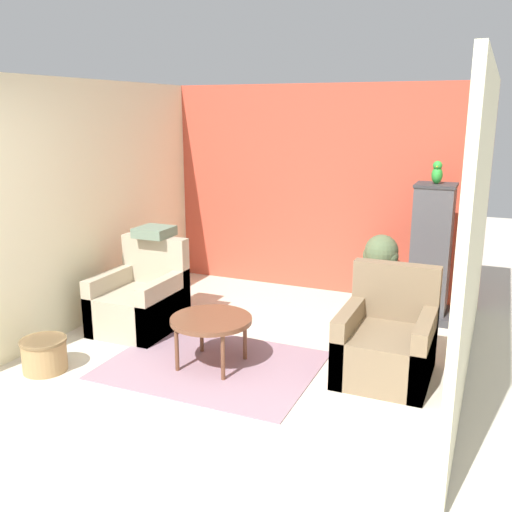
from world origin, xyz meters
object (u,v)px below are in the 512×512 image
at_px(wicker_basket, 44,354).
at_px(armchair_right, 387,344).
at_px(armchair_left, 141,302).
at_px(potted_plant, 381,258).
at_px(parrot, 437,173).
at_px(birdcage, 431,255).
at_px(coffee_table, 211,322).

bearing_deg(wicker_basket, armchair_right, 21.65).
relative_size(armchair_left, armchair_right, 1.00).
height_order(armchair_left, potted_plant, armchair_left).
xyz_separation_m(armchair_right, parrot, (0.14, 1.59, 1.28)).
height_order(armchair_left, armchair_right, same).
distance_m(birdcage, parrot, 0.87).
relative_size(birdcage, parrot, 6.11).
bearing_deg(coffee_table, wicker_basket, -152.97).
height_order(armchair_right, birdcage, birdcage).
distance_m(armchair_left, wicker_basket, 1.19).
bearing_deg(potted_plant, wicker_basket, -129.02).
bearing_deg(potted_plant, armchair_left, -141.52).
bearing_deg(birdcage, armchair_right, -95.05).
xyz_separation_m(coffee_table, armchair_right, (1.44, 0.43, -0.12)).
bearing_deg(wicker_basket, potted_plant, 50.98).
bearing_deg(parrot, coffee_table, -128.15).
bearing_deg(parrot, wicker_basket, -137.04).
relative_size(coffee_table, wicker_basket, 1.81).
bearing_deg(armchair_right, parrot, 84.95).
height_order(coffee_table, wicker_basket, coffee_table).
xyz_separation_m(coffee_table, potted_plant, (1.02, 2.19, 0.16)).
distance_m(armchair_left, parrot, 3.32).
bearing_deg(armchair_left, birdcage, 29.30).
bearing_deg(coffee_table, armchair_left, 154.73).
distance_m(coffee_table, armchair_right, 1.51).
distance_m(parrot, potted_plant, 1.16).
height_order(armchair_right, wicker_basket, armchair_right).
bearing_deg(potted_plant, coffee_table, -115.00).
xyz_separation_m(birdcage, wicker_basket, (-2.86, -2.66, -0.54)).
xyz_separation_m(parrot, wicker_basket, (-2.86, -2.67, -1.41)).
xyz_separation_m(armchair_left, wicker_basket, (-0.20, -1.17, -0.13)).
bearing_deg(birdcage, parrot, 90.00).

